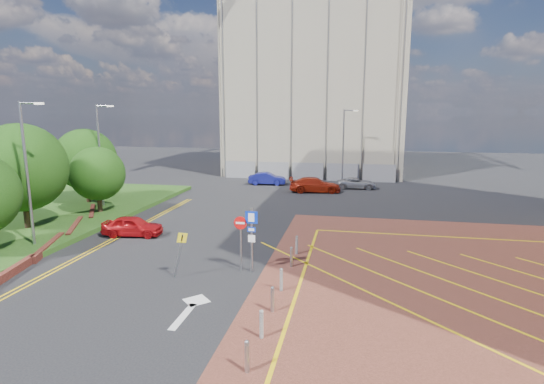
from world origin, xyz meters
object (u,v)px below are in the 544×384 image
(tree_c, at_px, (97,174))
(tree_d, at_px, (85,159))
(sign_cluster, at_px, (247,233))
(warning_sign, at_px, (180,249))
(car_blue_back, at_px, (267,179))
(lamp_back, at_px, (344,144))
(car_red_left, at_px, (133,226))
(car_silver_back, at_px, (357,183))
(lamp_left_near, at_px, (28,168))
(car_red_back, at_px, (315,185))
(lamp_left_far, at_px, (100,151))
(tree_b, at_px, (21,168))

(tree_c, bearing_deg, tree_d, 135.00)
(sign_cluster, relative_size, warning_sign, 1.42)
(tree_c, relative_size, tree_d, 0.81)
(car_blue_back, bearing_deg, sign_cluster, -175.82)
(lamp_back, relative_size, car_red_left, 2.14)
(lamp_back, bearing_deg, car_blue_back, -165.76)
(sign_cluster, height_order, car_blue_back, sign_cluster)
(tree_c, relative_size, car_silver_back, 1.23)
(lamp_left_near, xyz_separation_m, sign_cluster, (12.72, -1.02, -2.71))
(tree_c, height_order, car_silver_back, tree_c)
(warning_sign, bearing_deg, car_silver_back, 72.55)
(tree_c, xyz_separation_m, car_silver_back, (19.07, 15.45, -2.64))
(car_red_left, relative_size, car_blue_back, 0.94)
(tree_c, xyz_separation_m, car_red_back, (15.04, 12.63, -2.47))
(tree_d, xyz_separation_m, lamp_left_far, (2.08, -1.00, 0.79))
(lamp_left_far, bearing_deg, lamp_back, 40.86)
(tree_c, distance_m, car_red_left, 7.27)
(tree_d, relative_size, lamp_back, 0.76)
(tree_c, height_order, warning_sign, tree_c)
(warning_sign, height_order, car_red_back, warning_sign)
(tree_b, bearing_deg, lamp_back, 49.59)
(warning_sign, bearing_deg, tree_b, 157.06)
(tree_d, height_order, lamp_left_near, lamp_left_near)
(tree_d, height_order, lamp_left_far, lamp_left_far)
(lamp_left_far, height_order, lamp_back, lamp_left_far)
(tree_c, relative_size, car_red_left, 1.31)
(car_blue_back, bearing_deg, car_silver_back, -98.52)
(lamp_back, relative_size, warning_sign, 3.55)
(lamp_back, distance_m, car_silver_back, 4.82)
(lamp_left_near, distance_m, car_silver_back, 29.84)
(warning_sign, height_order, car_silver_back, warning_sign)
(tree_d, distance_m, lamp_left_near, 11.76)
(tree_d, distance_m, sign_cluster, 20.74)
(tree_b, xyz_separation_m, sign_cluster, (15.80, -4.02, -2.28))
(tree_b, bearing_deg, sign_cluster, -14.26)
(lamp_left_far, bearing_deg, lamp_left_near, -78.69)
(car_red_left, relative_size, car_silver_back, 0.94)
(tree_b, distance_m, car_red_back, 24.77)
(tree_b, xyz_separation_m, car_blue_back, (11.59, 20.97, -3.58))
(tree_b, bearing_deg, car_blue_back, 61.08)
(tree_b, xyz_separation_m, car_silver_back, (21.07, 20.45, -3.68))
(tree_d, relative_size, car_blue_back, 1.52)
(lamp_left_far, height_order, car_red_back, lamp_left_far)
(car_blue_back, height_order, car_silver_back, car_blue_back)
(car_silver_back, bearing_deg, warning_sign, 161.08)
(tree_d, relative_size, car_silver_back, 1.53)
(car_red_left, bearing_deg, lamp_back, -35.86)
(tree_d, bearing_deg, car_blue_back, 45.86)
(tree_d, height_order, warning_sign, tree_d)
(car_blue_back, bearing_deg, lamp_left_far, 137.67)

